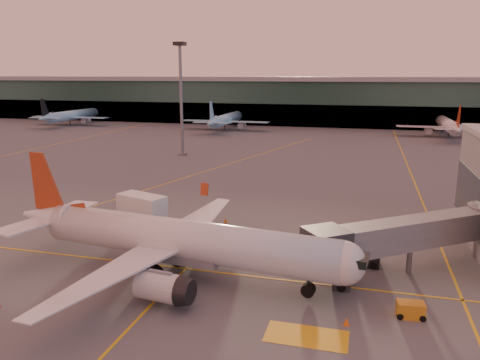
% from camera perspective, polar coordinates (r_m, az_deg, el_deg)
% --- Properties ---
extents(ground, '(600.00, 600.00, 0.00)m').
position_cam_1_polar(ground, '(44.90, -15.15, -12.18)').
color(ground, '#4C4F54').
rests_on(ground, ground).
extents(taxi_markings, '(100.12, 173.00, 0.01)m').
position_cam_1_polar(taxi_markings, '(86.37, -4.55, 0.31)').
color(taxi_markings, gold).
rests_on(taxi_markings, ground).
extents(terminal, '(400.00, 20.00, 17.60)m').
position_cam_1_polar(terminal, '(178.17, 8.43, 9.50)').
color(terminal, '#19382D').
rests_on(terminal, ground).
extents(mast_west_near, '(2.40, 2.40, 25.60)m').
position_cam_1_polar(mast_west_near, '(109.04, -7.21, 10.73)').
color(mast_west_near, slate).
rests_on(mast_west_near, ground).
extents(distant_aircraft_row, '(290.00, 34.00, 13.00)m').
position_cam_1_polar(distant_aircraft_row, '(159.67, -0.27, 6.11)').
color(distant_aircraft_row, '#8ACAE8').
rests_on(distant_aircraft_row, ground).
extents(main_airplane, '(35.86, 32.42, 10.83)m').
position_cam_1_polar(main_airplane, '(44.31, -8.08, -7.27)').
color(main_airplane, silver).
rests_on(main_airplane, ground).
extents(jet_bridge, '(20.07, 16.38, 5.51)m').
position_cam_1_polar(jet_bridge, '(48.17, 21.32, -6.11)').
color(jet_bridge, slate).
rests_on(jet_bridge, ground).
extents(catering_truck, '(6.51, 4.39, 4.65)m').
position_cam_1_polar(catering_truck, '(56.93, -11.80, -3.78)').
color(catering_truck, '#9F1E16').
rests_on(catering_truck, ground).
extents(gpu_cart, '(2.25, 1.46, 1.26)m').
position_cam_1_polar(gpu_cart, '(40.18, 20.07, -14.67)').
color(gpu_cart, '#C47F18').
rests_on(gpu_cart, ground).
extents(pushback_tug, '(3.86, 2.27, 1.92)m').
position_cam_1_polar(pushback_tug, '(48.85, 14.49, -9.05)').
color(pushback_tug, black).
rests_on(pushback_tug, ground).
extents(cone_nose, '(0.42, 0.42, 0.54)m').
position_cam_1_polar(cone_nose, '(41.43, 19.43, -14.30)').
color(cone_nose, orange).
rests_on(cone_nose, ground).
extents(cone_wing_left, '(0.47, 0.47, 0.60)m').
position_cam_1_polar(cone_wing_left, '(60.19, -1.76, -4.94)').
color(cone_wing_left, orange).
rests_on(cone_wing_left, ground).
extents(cone_fwd, '(0.47, 0.47, 0.60)m').
position_cam_1_polar(cone_fwd, '(37.93, 12.87, -16.46)').
color(cone_fwd, orange).
rests_on(cone_fwd, ground).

